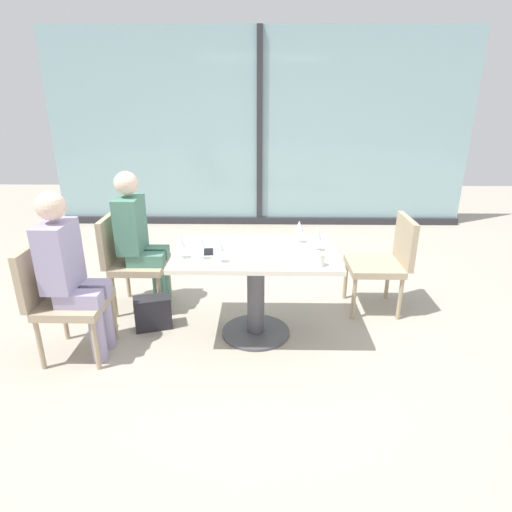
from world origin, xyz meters
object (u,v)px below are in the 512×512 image
at_px(dining_table_main, 256,275).
at_px(person_far_left, 139,235).
at_px(chair_far_left, 129,257).
at_px(wine_glass_1, 317,234).
at_px(person_side_end, 70,269).
at_px(coffee_cup, 319,260).
at_px(wine_glass_2, 180,241).
at_px(cell_phone_on_table, 208,252).
at_px(wine_glass_3, 299,227).
at_px(wine_glass_4, 201,242).
at_px(chair_side_end, 60,295).
at_px(chair_far_right, 386,258).
at_px(wine_glass_0, 219,245).
at_px(handbag_0, 153,313).

distance_m(dining_table_main, person_far_left, 1.15).
bearing_deg(dining_table_main, chair_far_left, 158.13).
bearing_deg(wine_glass_1, person_side_end, -169.71).
bearing_deg(dining_table_main, coffee_cup, -32.85).
xyz_separation_m(wine_glass_2, cell_phone_on_table, (0.19, 0.13, -0.13)).
relative_size(wine_glass_3, coffee_cup, 2.06).
bearing_deg(dining_table_main, person_far_left, 156.07).
bearing_deg(wine_glass_4, chair_side_end, -172.86).
xyz_separation_m(wine_glass_1, coffee_cup, (-0.02, -0.31, -0.09)).
xyz_separation_m(chair_side_end, coffee_cup, (1.88, 0.02, 0.28)).
distance_m(chair_far_right, coffee_cup, 1.06).
xyz_separation_m(dining_table_main, person_side_end, (-1.32, -0.31, 0.17)).
relative_size(dining_table_main, wine_glass_1, 6.80).
distance_m(chair_side_end, chair_far_right, 2.69).
height_order(chair_far_right, coffee_cup, chair_far_right).
height_order(chair_far_right, wine_glass_4, wine_glass_4).
height_order(wine_glass_0, cell_phone_on_table, wine_glass_0).
bearing_deg(cell_phone_on_table, person_far_left, 137.04).
bearing_deg(chair_side_end, handbag_0, 34.83).
relative_size(person_far_left, handbag_0, 4.20).
relative_size(dining_table_main, cell_phone_on_table, 8.73).
relative_size(wine_glass_2, wine_glass_3, 1.00).
bearing_deg(coffee_cup, person_side_end, -179.51).
distance_m(person_side_end, wine_glass_0, 1.08).
distance_m(person_side_end, wine_glass_2, 0.80).
distance_m(chair_side_end, handbag_0, 0.77).
bearing_deg(cell_phone_on_table, dining_table_main, -1.56).
xyz_separation_m(person_side_end, wine_glass_3, (1.66, 0.51, 0.16)).
relative_size(wine_glass_3, wine_glass_4, 1.00).
bearing_deg(wine_glass_3, wine_glass_4, -152.70).
bearing_deg(coffee_cup, handbag_0, 164.20).
xyz_separation_m(cell_phone_on_table, handbag_0, (-0.51, 0.12, -0.59)).
relative_size(person_side_end, wine_glass_2, 6.81).
bearing_deg(chair_far_left, wine_glass_1, -15.33).
bearing_deg(handbag_0, wine_glass_3, -11.17).
bearing_deg(person_side_end, dining_table_main, 13.12).
bearing_deg(wine_glass_1, wine_glass_0, -160.55).
xyz_separation_m(coffee_cup, handbag_0, (-1.32, 0.37, -0.64)).
bearing_deg(wine_glass_1, handbag_0, 177.24).
bearing_deg(wine_glass_3, cell_phone_on_table, -161.42).
relative_size(chair_far_left, wine_glass_1, 4.70).
relative_size(wine_glass_3, handbag_0, 0.62).
bearing_deg(wine_glass_3, wine_glass_0, -143.61).
bearing_deg(person_far_left, handbag_0, -65.83).
xyz_separation_m(wine_glass_4, coffee_cup, (0.85, -0.11, -0.09)).
xyz_separation_m(chair_far_left, chair_far_right, (2.29, 0.00, 0.00)).
relative_size(dining_table_main, chair_side_end, 1.45).
height_order(person_far_left, wine_glass_2, person_far_left).
bearing_deg(handbag_0, wine_glass_0, -44.59).
distance_m(chair_far_right, wine_glass_2, 1.84).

